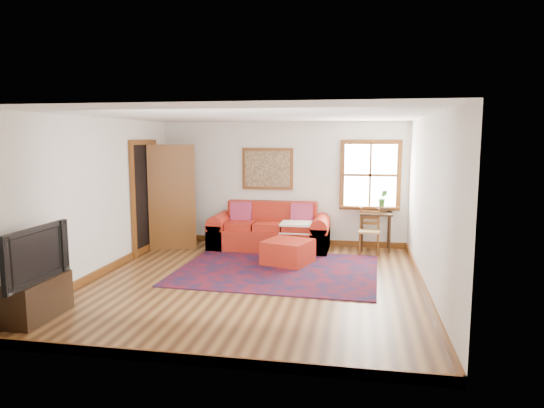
% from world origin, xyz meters
% --- Properties ---
extents(ground, '(5.50, 5.50, 0.00)m').
position_xyz_m(ground, '(0.00, 0.00, 0.00)').
color(ground, '#452712').
rests_on(ground, ground).
extents(room_envelope, '(5.04, 5.54, 2.52)m').
position_xyz_m(room_envelope, '(0.00, 0.02, 1.65)').
color(room_envelope, silver).
rests_on(room_envelope, ground).
extents(window, '(1.18, 0.20, 1.38)m').
position_xyz_m(window, '(1.78, 2.70, 1.31)').
color(window, white).
rests_on(window, ground).
extents(doorway, '(0.89, 1.08, 2.14)m').
position_xyz_m(doorway, '(-2.21, 1.78, 1.07)').
color(doorway, black).
rests_on(doorway, ground).
extents(framed_artwork, '(1.05, 0.07, 0.85)m').
position_xyz_m(framed_artwork, '(-0.30, 2.71, 1.55)').
color(framed_artwork, brown).
rests_on(framed_artwork, ground).
extents(persian_rug, '(3.31, 2.69, 0.02)m').
position_xyz_m(persian_rug, '(0.24, 0.73, 0.01)').
color(persian_rug, '#560C15').
rests_on(persian_rug, ground).
extents(red_leather_sofa, '(2.32, 0.96, 0.91)m').
position_xyz_m(red_leather_sofa, '(-0.17, 2.30, 0.30)').
color(red_leather_sofa, '#A82415').
rests_on(red_leather_sofa, ground).
extents(red_ottoman, '(0.93, 0.93, 0.42)m').
position_xyz_m(red_ottoman, '(0.35, 1.18, 0.21)').
color(red_ottoman, '#A82415').
rests_on(red_ottoman, ground).
extents(side_table, '(0.62, 0.46, 0.74)m').
position_xyz_m(side_table, '(1.88, 2.53, 0.62)').
color(side_table, black).
rests_on(side_table, ground).
extents(ladder_back_chair, '(0.40, 0.39, 0.84)m').
position_xyz_m(ladder_back_chair, '(1.75, 2.30, 0.45)').
color(ladder_back_chair, tan).
rests_on(ladder_back_chair, ground).
extents(media_cabinet, '(0.41, 0.90, 0.50)m').
position_xyz_m(media_cabinet, '(-2.28, -1.89, 0.25)').
color(media_cabinet, black).
rests_on(media_cabinet, ground).
extents(television, '(0.15, 1.15, 0.66)m').
position_xyz_m(television, '(-2.26, -2.00, 0.83)').
color(television, black).
rests_on(television, media_cabinet).
extents(candle_hurricane, '(0.12, 0.12, 0.18)m').
position_xyz_m(candle_hurricane, '(-2.23, -1.48, 0.58)').
color(candle_hurricane, silver).
rests_on(candle_hurricane, media_cabinet).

